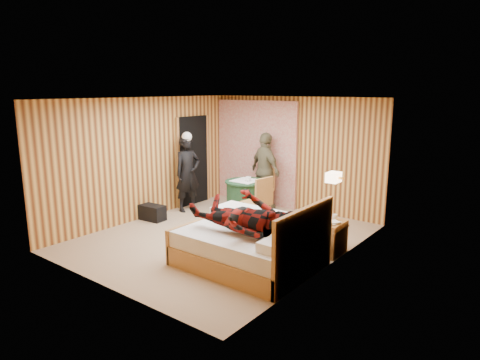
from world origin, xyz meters
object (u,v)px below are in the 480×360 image
Objects in this scene: bed at (251,245)px; duffel_bag at (152,212)px; nightstand at (330,237)px; man_on_bed at (244,207)px; wall_lamp at (334,177)px; man_at_table at (265,171)px; round_table at (246,198)px; chair_near at (260,199)px; woman_standing at (188,174)px; chair_far at (264,185)px.

bed reaches higher than duffel_bag.
man_on_bed reaches higher than nightstand.
nightstand is at bearing 130.17° from wall_lamp.
man_at_table is at bearing 52.81° from duffel_bag.
chair_near reaches higher than round_table.
duffel_bag is at bearing -172.18° from wall_lamp.
woman_standing is at bearing 173.73° from nightstand.
nightstand is 1.73m from chair_near.
chair_far is at bearing 147.06° from nightstand.
wall_lamp reaches higher than nightstand.
man_on_bed reaches higher than chair_near.
bed is at bearing 40.25° from chair_near.
bed reaches higher than chair_far.
man_on_bed reaches higher than woman_standing.
woman_standing reaches higher than duffel_bag.
chair_near is (-0.91, 1.51, 0.28)m from bed.
bed is at bearing 143.54° from man_at_table.
chair_near is (-1.66, 0.36, 0.31)m from nightstand.
duffel_bag is 1.19m from woman_standing.
woman_standing reaches higher than bed.
woman_standing reaches higher than wall_lamp.
woman_standing is (-1.25, -1.14, 0.30)m from chair_far.
bed is 1.16× the size of man_at_table.
bed is 2.16× the size of chair_far.
chair_far is (-2.38, 1.54, 0.26)m from nightstand.
man_on_bed is (3.00, -0.81, 0.82)m from duffel_bag.
round_table is 2.83m from man_on_bed.
man_at_table is 3.39m from man_on_bed.
round_table is (-2.37, 0.85, 0.11)m from nightstand.
woman_standing is 0.95× the size of man_on_bed.
man_on_bed is at bearing -83.59° from bed.
wall_lamp is 1.02m from nightstand.
duffel_bag is at bearing -171.32° from nightstand.
man_at_table is (-2.41, 1.63, -0.44)m from wall_lamp.
chair_far is 0.54× the size of man_at_table.
woman_standing reaches higher than chair_far.
man_on_bed is at bearing 37.47° from chair_near.
round_table is 1.58× the size of duffel_bag.
nightstand is at bearing -19.70° from round_table.
woman_standing is at bearing -160.26° from round_table.
bed reaches higher than chair_near.
round_table is (-2.41, 0.90, -0.91)m from wall_lamp.
woman_standing is at bearing 66.30° from man_at_table.
bed is at bearing -16.02° from duffel_bag.
wall_lamp reaches higher than round_table.
chair_far is (-0.01, 0.69, 0.15)m from round_table.
duffel_bag is 3.21m from man_on_bed.
man_at_table reaches higher than bed.
nightstand is at bearing 56.81° from bed.
woman_standing is (-2.87, 1.55, 0.52)m from bed.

